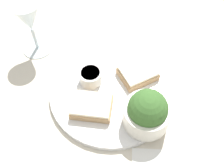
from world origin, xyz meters
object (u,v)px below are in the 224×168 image
Objects in this scene: salad_bowl at (147,112)px; cheese_toast_near at (92,106)px; sauce_ramekin at (91,76)px; cheese_toast_far at (138,73)px; wine_glass at (29,20)px.

cheese_toast_near is (-0.10, 0.07, -0.03)m from salad_bowl.
sauce_ramekin reaches higher than cheese_toast_far.
wine_glass is at bearing 105.70° from cheese_toast_near.
salad_bowl is 0.12m from cheese_toast_far.
salad_bowl is 1.83× the size of sauce_ramekin.
sauce_ramekin reaches higher than cheese_toast_near.
cheese_toast_far is 0.60× the size of wine_glass.
cheese_toast_far is (0.11, -0.03, -0.01)m from sauce_ramekin.
sauce_ramekin is (-0.07, 0.15, -0.02)m from salad_bowl.
sauce_ramekin is at bearing -60.72° from wine_glass.
sauce_ramekin is 0.11m from cheese_toast_far.
wine_glass is at bearing 117.82° from salad_bowl.
cheese_toast_far is at bearing -15.98° from sauce_ramekin.
salad_bowl reaches higher than cheese_toast_far.
wine_glass is (-0.09, 0.16, 0.07)m from sauce_ramekin.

